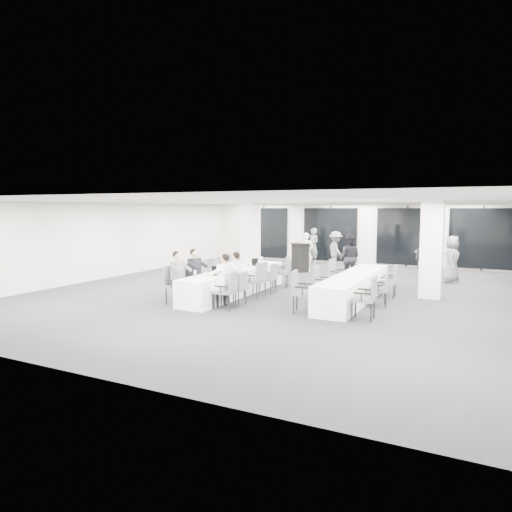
# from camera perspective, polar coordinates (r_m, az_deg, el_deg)

# --- Properties ---
(room) EXTENTS (14.04, 16.04, 2.84)m
(room) POSITION_cam_1_polar(r_m,az_deg,el_deg) (14.85, 8.32, 1.28)
(room) COLOR #25252A
(room) RESTS_ON ground
(column_left) EXTENTS (0.60, 0.60, 2.80)m
(column_left) POSITION_cam_1_polar(r_m,az_deg,el_deg) (18.20, -0.69, 2.24)
(column_left) COLOR white
(column_left) RESTS_ON floor
(column_right) EXTENTS (0.60, 0.60, 2.80)m
(column_right) POSITION_cam_1_polar(r_m,az_deg,el_deg) (14.06, 21.11, 0.73)
(column_right) COLOR white
(column_right) RESTS_ON floor
(banquet_table_main) EXTENTS (0.90, 5.00, 0.75)m
(banquet_table_main) POSITION_cam_1_polar(r_m,az_deg,el_deg) (13.77, -2.60, -3.28)
(banquet_table_main) COLOR white
(banquet_table_main) RESTS_ON floor
(banquet_table_side) EXTENTS (0.90, 5.00, 0.75)m
(banquet_table_side) POSITION_cam_1_polar(r_m,az_deg,el_deg) (13.10, 12.15, -3.88)
(banquet_table_side) COLOR white
(banquet_table_side) RESTS_ON floor
(cocktail_table) EXTENTS (0.84, 0.84, 1.17)m
(cocktail_table) POSITION_cam_1_polar(r_m,az_deg,el_deg) (18.73, 5.55, -0.16)
(cocktail_table) COLOR black
(cocktail_table) RESTS_ON floor
(chair_main_left_near) EXTENTS (0.54, 0.60, 1.04)m
(chair_main_left_near) POSITION_cam_1_polar(r_m,az_deg,el_deg) (12.61, -10.16, -3.23)
(chair_main_left_near) COLOR #54565C
(chair_main_left_near) RESTS_ON floor
(chair_main_left_second) EXTENTS (0.54, 0.58, 0.95)m
(chair_main_left_second) POSITION_cam_1_polar(r_m,az_deg,el_deg) (13.26, -8.06, -2.96)
(chair_main_left_second) COLOR #54565C
(chair_main_left_second) RESTS_ON floor
(chair_main_left_mid) EXTENTS (0.54, 0.59, 1.00)m
(chair_main_left_mid) POSITION_cam_1_polar(r_m,az_deg,el_deg) (13.87, -6.33, -2.43)
(chair_main_left_mid) COLOR #54565C
(chair_main_left_mid) RESTS_ON floor
(chair_main_left_fourth) EXTENTS (0.61, 0.64, 1.00)m
(chair_main_left_fourth) POSITION_cam_1_polar(r_m,az_deg,el_deg) (14.57, -4.54, -2.00)
(chair_main_left_fourth) COLOR #54565C
(chair_main_left_fourth) RESTS_ON floor
(chair_main_left_far) EXTENTS (0.64, 0.66, 1.03)m
(chair_main_left_far) POSITION_cam_1_polar(r_m,az_deg,el_deg) (15.56, -2.37, -1.40)
(chair_main_left_far) COLOR #54565C
(chair_main_left_far) RESTS_ON floor
(chair_main_right_near) EXTENTS (0.54, 0.59, 0.97)m
(chair_main_right_near) POSITION_cam_1_polar(r_m,az_deg,el_deg) (11.72, -3.51, -4.02)
(chair_main_right_near) COLOR #54565C
(chair_main_right_near) RESTS_ON floor
(chair_main_right_second) EXTENTS (0.47, 0.52, 0.91)m
(chair_main_right_second) POSITION_cam_1_polar(r_m,az_deg,el_deg) (12.21, -2.22, -3.79)
(chair_main_right_second) COLOR #54565C
(chair_main_right_second) RESTS_ON floor
(chair_main_right_mid) EXTENTS (0.60, 0.64, 1.04)m
(chair_main_right_mid) POSITION_cam_1_polar(r_m,az_deg,el_deg) (13.18, 0.19, -2.72)
(chair_main_right_mid) COLOR #54565C
(chair_main_right_mid) RESTS_ON floor
(chair_main_right_fourth) EXTENTS (0.46, 0.52, 0.90)m
(chair_main_right_fourth) POSITION_cam_1_polar(r_m,az_deg,el_deg) (14.00, 1.78, -2.54)
(chair_main_right_fourth) COLOR #54565C
(chair_main_right_fourth) RESTS_ON floor
(chair_main_right_far) EXTENTS (0.63, 0.66, 1.04)m
(chair_main_right_far) POSITION_cam_1_polar(r_m,az_deg,el_deg) (14.88, 3.40, -1.74)
(chair_main_right_far) COLOR #54565C
(chair_main_right_far) RESTS_ON floor
(chair_side_left_near) EXTENTS (0.62, 0.65, 1.04)m
(chair_side_left_near) POSITION_cam_1_polar(r_m,az_deg,el_deg) (11.43, 5.58, -4.09)
(chair_side_left_near) COLOR #54565C
(chair_side_left_near) RESTS_ON floor
(chair_side_left_mid) EXTENTS (0.53, 0.58, 0.98)m
(chair_side_left_mid) POSITION_cam_1_polar(r_m,az_deg,el_deg) (12.91, 8.12, -3.13)
(chair_side_left_mid) COLOR #54565C
(chair_side_left_mid) RESTS_ON floor
(chair_side_left_far) EXTENTS (0.52, 0.59, 1.03)m
(chair_side_left_far) POSITION_cam_1_polar(r_m,az_deg,el_deg) (14.34, 10.02, -2.14)
(chair_side_left_far) COLOR #54565C
(chair_side_left_far) RESTS_ON floor
(chair_side_right_near) EXTENTS (0.55, 0.61, 1.03)m
(chair_side_right_near) POSITION_cam_1_polar(r_m,az_deg,el_deg) (10.88, 13.75, -4.79)
(chair_side_right_near) COLOR #54565C
(chair_side_right_near) RESTS_ON floor
(chair_side_right_mid) EXTENTS (0.57, 0.60, 0.94)m
(chair_side_right_mid) POSITION_cam_1_polar(r_m,az_deg,el_deg) (12.49, 15.38, -3.71)
(chair_side_right_mid) COLOR #54565C
(chair_side_right_mid) RESTS_ON floor
(chair_side_right_far) EXTENTS (0.50, 0.55, 0.94)m
(chair_side_right_far) POSITION_cam_1_polar(r_m,az_deg,el_deg) (13.78, 16.47, -2.83)
(chair_side_right_far) COLOR #54565C
(chair_side_right_far) RESTS_ON floor
(seated_guest_a) EXTENTS (0.50, 0.38, 1.44)m
(seated_guest_a) POSITION_cam_1_polar(r_m,az_deg,el_deg) (12.48, -9.53, -2.28)
(seated_guest_a) COLOR #5B5E63
(seated_guest_a) RESTS_ON floor
(seated_guest_b) EXTENTS (0.50, 0.38, 1.44)m
(seated_guest_b) POSITION_cam_1_polar(r_m,az_deg,el_deg) (13.14, -7.46, -1.84)
(seated_guest_b) COLOR black
(seated_guest_b) RESTS_ON floor
(seated_guest_c) EXTENTS (0.50, 0.38, 1.44)m
(seated_guest_c) POSITION_cam_1_polar(r_m,az_deg,el_deg) (11.75, -4.24, -2.72)
(seated_guest_c) COLOR white
(seated_guest_c) RESTS_ON floor
(seated_guest_d) EXTENTS (0.50, 0.38, 1.44)m
(seated_guest_d) POSITION_cam_1_polar(r_m,az_deg,el_deg) (12.24, -2.89, -2.37)
(seated_guest_d) COLOR white
(seated_guest_d) RESTS_ON floor
(standing_guest_a) EXTENTS (0.77, 0.69, 1.79)m
(standing_guest_a) POSITION_cam_1_polar(r_m,az_deg,el_deg) (18.89, 6.29, 0.81)
(standing_guest_a) COLOR white
(standing_guest_a) RESTS_ON floor
(standing_guest_b) EXTENTS (0.99, 0.68, 1.93)m
(standing_guest_b) POSITION_cam_1_polar(r_m,az_deg,el_deg) (16.52, 11.54, 0.22)
(standing_guest_b) COLOR black
(standing_guest_b) RESTS_ON floor
(standing_guest_c) EXTENTS (1.21, 1.29, 1.82)m
(standing_guest_c) POSITION_cam_1_polar(r_m,az_deg,el_deg) (19.73, 9.94, 1.02)
(standing_guest_c) COLOR #5B5E63
(standing_guest_c) RESTS_ON floor
(standing_guest_e) EXTENTS (0.56, 0.90, 1.86)m
(standing_guest_e) POSITION_cam_1_polar(r_m,az_deg,el_deg) (17.24, 23.29, -0.03)
(standing_guest_e) COLOR #5B5E63
(standing_guest_e) RESTS_ON floor
(standing_guest_f) EXTENTS (1.79, 1.08, 1.82)m
(standing_guest_f) POSITION_cam_1_polar(r_m,az_deg,el_deg) (18.82, 21.18, 0.47)
(standing_guest_f) COLOR white
(standing_guest_f) RESTS_ON floor
(standing_guest_g) EXTENTS (0.88, 0.84, 1.90)m
(standing_guest_g) POSITION_cam_1_polar(r_m,az_deg,el_deg) (21.42, 7.17, 1.55)
(standing_guest_g) COLOR #5B5E63
(standing_guest_g) RESTS_ON floor
(standing_guest_h) EXTENTS (1.11, 1.04, 1.97)m
(standing_guest_h) POSITION_cam_1_polar(r_m,az_deg,el_deg) (15.77, 20.46, -0.22)
(standing_guest_h) COLOR black
(standing_guest_h) RESTS_ON floor
(ice_bucket_near) EXTENTS (0.23, 0.23, 0.26)m
(ice_bucket_near) POSITION_cam_1_polar(r_m,az_deg,el_deg) (12.66, -5.04, -1.79)
(ice_bucket_near) COLOR black
(ice_bucket_near) RESTS_ON banquet_table_main
(ice_bucket_far) EXTENTS (0.22, 0.22, 0.25)m
(ice_bucket_far) POSITION_cam_1_polar(r_m,az_deg,el_deg) (14.66, -0.14, -0.73)
(ice_bucket_far) COLOR black
(ice_bucket_far) RESTS_ON banquet_table_main
(water_bottle_a) EXTENTS (0.07, 0.07, 0.21)m
(water_bottle_a) POSITION_cam_1_polar(r_m,az_deg,el_deg) (12.17, -7.62, -2.27)
(water_bottle_a) COLOR silver
(water_bottle_a) RESTS_ON banquet_table_main
(water_bottle_b) EXTENTS (0.08, 0.08, 0.24)m
(water_bottle_b) POSITION_cam_1_polar(r_m,az_deg,el_deg) (14.08, -0.94, -1.03)
(water_bottle_b) COLOR silver
(water_bottle_b) RESTS_ON banquet_table_main
(water_bottle_c) EXTENTS (0.07, 0.07, 0.22)m
(water_bottle_c) POSITION_cam_1_polar(r_m,az_deg,el_deg) (15.29, 0.77, -0.51)
(water_bottle_c) COLOR silver
(water_bottle_c) RESTS_ON banquet_table_main
(plate_a) EXTENTS (0.19, 0.19, 0.03)m
(plate_a) POSITION_cam_1_polar(r_m,az_deg,el_deg) (12.63, -5.94, -2.37)
(plate_a) COLOR white
(plate_a) RESTS_ON banquet_table_main
(plate_b) EXTENTS (0.21, 0.21, 0.03)m
(plate_b) POSITION_cam_1_polar(r_m,az_deg,el_deg) (12.40, -5.27, -2.52)
(plate_b) COLOR white
(plate_b) RESTS_ON banquet_table_main
(plate_c) EXTENTS (0.18, 0.18, 0.03)m
(plate_c) POSITION_cam_1_polar(r_m,az_deg,el_deg) (13.14, -4.13, -2.03)
(plate_c) COLOR white
(plate_c) RESTS_ON banquet_table_main
(wine_glass) EXTENTS (0.08, 0.08, 0.20)m
(wine_glass) POSITION_cam_1_polar(r_m,az_deg,el_deg) (11.85, -6.31, -2.24)
(wine_glass) COLOR silver
(wine_glass) RESTS_ON banquet_table_main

